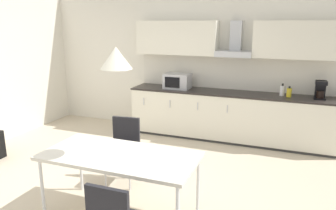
# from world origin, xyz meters

# --- Properties ---
(ground_plane) EXTENTS (8.63, 7.57, 0.02)m
(ground_plane) POSITION_xyz_m (0.00, 0.00, -0.01)
(ground_plane) COLOR beige
(wall_back) EXTENTS (6.90, 0.10, 2.81)m
(wall_back) POSITION_xyz_m (0.00, 2.57, 1.40)
(wall_back) COLOR silver
(wall_back) RESTS_ON ground_plane
(kitchen_counter) EXTENTS (3.71, 0.63, 0.89)m
(kitchen_counter) POSITION_xyz_m (0.94, 2.22, 0.45)
(kitchen_counter) COLOR #333333
(kitchen_counter) RESTS_ON ground_plane
(backsplash_tile) EXTENTS (3.69, 0.02, 0.59)m
(backsplash_tile) POSITION_xyz_m (0.95, 2.51, 1.18)
(backsplash_tile) COLOR silver
(backsplash_tile) RESTS_ON kitchen_counter
(upper_wall_cabinets) EXTENTS (3.69, 0.40, 0.62)m
(upper_wall_cabinets) POSITION_xyz_m (0.95, 2.35, 1.82)
(upper_wall_cabinets) COLOR silver
(microwave) EXTENTS (0.48, 0.35, 0.28)m
(microwave) POSITION_xyz_m (-0.08, 2.22, 1.03)
(microwave) COLOR #ADADB2
(microwave) RESTS_ON kitchen_counter
(coffee_maker) EXTENTS (0.18, 0.19, 0.30)m
(coffee_maker) POSITION_xyz_m (2.39, 2.24, 1.04)
(coffee_maker) COLOR black
(coffee_maker) RESTS_ON kitchen_counter
(bottle_white) EXTENTS (0.08, 0.08, 0.21)m
(bottle_white) POSITION_xyz_m (1.80, 2.27, 0.98)
(bottle_white) COLOR white
(bottle_white) RESTS_ON kitchen_counter
(bottle_yellow) EXTENTS (0.08, 0.08, 0.18)m
(bottle_yellow) POSITION_xyz_m (1.91, 2.20, 0.97)
(bottle_yellow) COLOR yellow
(bottle_yellow) RESTS_ON kitchen_counter
(dining_table) EXTENTS (1.67, 0.81, 0.74)m
(dining_table) POSITION_xyz_m (0.29, -0.68, 0.70)
(dining_table) COLOR silver
(dining_table) RESTS_ON ground_plane
(chair_far_left) EXTENTS (0.44, 0.44, 0.87)m
(chair_far_left) POSITION_xyz_m (-0.09, 0.11, 0.53)
(chair_far_left) COLOR black
(chair_far_left) RESTS_ON ground_plane
(pendant_lamp) EXTENTS (0.32, 0.32, 0.22)m
(pendant_lamp) POSITION_xyz_m (0.29, -0.68, 1.77)
(pendant_lamp) COLOR silver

